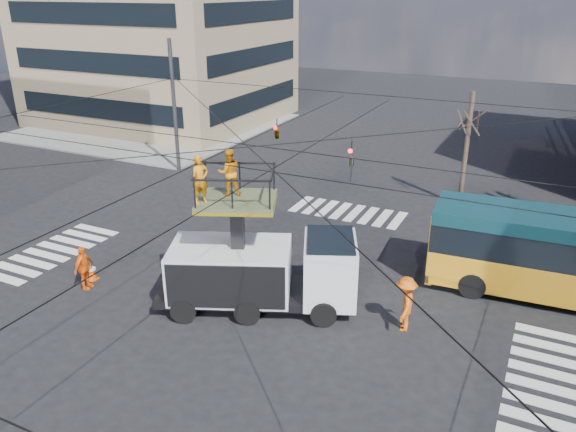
# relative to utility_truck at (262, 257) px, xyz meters

# --- Properties ---
(ground) EXTENTS (120.00, 120.00, 0.00)m
(ground) POSITION_rel_utility_truck_xyz_m (-0.39, -0.03, -1.97)
(ground) COLOR black
(ground) RESTS_ON ground
(sidewalk_nw) EXTENTS (18.00, 18.00, 0.12)m
(sidewalk_nw) POSITION_rel_utility_truck_xyz_m (-21.39, 20.97, -1.91)
(sidewalk_nw) COLOR slate
(sidewalk_nw) RESTS_ON ground
(crosswalks) EXTENTS (22.40, 22.40, 0.02)m
(crosswalks) POSITION_rel_utility_truck_xyz_m (-0.39, -0.03, -1.96)
(crosswalks) COLOR silver
(crosswalks) RESTS_ON ground
(overhead_network) EXTENTS (24.24, 24.24, 8.00)m
(overhead_network) POSITION_rel_utility_truck_xyz_m (-0.46, 0.38, 2.32)
(overhead_network) COLOR #2D2D30
(overhead_network) RESTS_ON ground
(tree_a) EXTENTS (2.00, 2.00, 6.00)m
(tree_a) POSITION_rel_utility_truck_xyz_m (4.61, 13.47, 2.66)
(tree_a) COLOR #382B21
(tree_a) RESTS_ON ground
(utility_truck) EXTENTS (7.34, 4.85, 5.77)m
(utility_truck) POSITION_rel_utility_truck_xyz_m (0.00, 0.00, 0.00)
(utility_truck) COLOR black
(utility_truck) RESTS_ON ground
(traffic_cone) EXTENTS (0.36, 0.36, 0.73)m
(traffic_cone) POSITION_rel_utility_truck_xyz_m (-6.99, -1.19, -1.60)
(traffic_cone) COLOR #DC4A09
(traffic_cone) RESTS_ON ground
(worker_ground) EXTENTS (0.56, 1.07, 1.74)m
(worker_ground) POSITION_rel_utility_truck_xyz_m (-6.70, -1.81, -1.10)
(worker_ground) COLOR orange
(worker_ground) RESTS_ON ground
(flagger) EXTENTS (0.91, 1.36, 1.95)m
(flagger) POSITION_rel_utility_truck_xyz_m (4.99, 0.76, -0.99)
(flagger) COLOR #E8590E
(flagger) RESTS_ON ground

